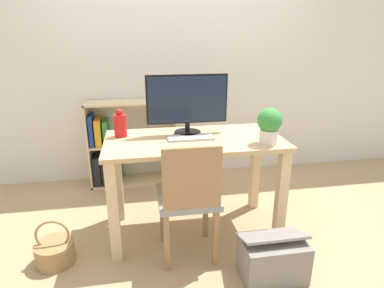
{
  "coord_description": "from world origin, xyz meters",
  "views": [
    {
      "loc": [
        -0.39,
        -2.17,
        1.48
      ],
      "look_at": [
        0.0,
        0.1,
        0.68
      ],
      "focal_mm": 30.0,
      "sensor_mm": 36.0,
      "label": 1
    }
  ],
  "objects_px": {
    "monitor": "(187,102)",
    "storage_box": "(273,258)",
    "keyboard": "(191,138)",
    "bookshelf": "(118,150)",
    "potted_plant": "(269,124)",
    "chair": "(189,196)",
    "basket": "(55,251)",
    "vase": "(120,125)"
  },
  "relations": [
    {
      "from": "chair",
      "to": "bookshelf",
      "type": "distance_m",
      "value": 1.4
    },
    {
      "from": "monitor",
      "to": "potted_plant",
      "type": "relative_size",
      "value": 2.42
    },
    {
      "from": "keyboard",
      "to": "potted_plant",
      "type": "relative_size",
      "value": 1.34
    },
    {
      "from": "monitor",
      "to": "bookshelf",
      "type": "xyz_separation_m",
      "value": [
        -0.58,
        0.83,
        -0.64
      ]
    },
    {
      "from": "bookshelf",
      "to": "storage_box",
      "type": "relative_size",
      "value": 2.16
    },
    {
      "from": "vase",
      "to": "storage_box",
      "type": "distance_m",
      "value": 1.38
    },
    {
      "from": "keyboard",
      "to": "storage_box",
      "type": "relative_size",
      "value": 0.82
    },
    {
      "from": "chair",
      "to": "potted_plant",
      "type": "bearing_deg",
      "value": 13.47
    },
    {
      "from": "vase",
      "to": "storage_box",
      "type": "relative_size",
      "value": 0.51
    },
    {
      "from": "keyboard",
      "to": "storage_box",
      "type": "bearing_deg",
      "value": -54.78
    },
    {
      "from": "basket",
      "to": "vase",
      "type": "bearing_deg",
      "value": 38.05
    },
    {
      "from": "vase",
      "to": "basket",
      "type": "distance_m",
      "value": 0.97
    },
    {
      "from": "potted_plant",
      "to": "chair",
      "type": "bearing_deg",
      "value": -167.14
    },
    {
      "from": "vase",
      "to": "bookshelf",
      "type": "relative_size",
      "value": 0.24
    },
    {
      "from": "potted_plant",
      "to": "basket",
      "type": "xyz_separation_m",
      "value": [
        -1.48,
        -0.03,
        -0.81
      ]
    },
    {
      "from": "basket",
      "to": "potted_plant",
      "type": "bearing_deg",
      "value": 1.27
    },
    {
      "from": "keyboard",
      "to": "chair",
      "type": "xyz_separation_m",
      "value": [
        -0.07,
        -0.33,
        -0.3
      ]
    },
    {
      "from": "monitor",
      "to": "storage_box",
      "type": "bearing_deg",
      "value": -59.81
    },
    {
      "from": "chair",
      "to": "keyboard",
      "type": "bearing_deg",
      "value": 79.14
    },
    {
      "from": "potted_plant",
      "to": "storage_box",
      "type": "height_order",
      "value": "potted_plant"
    },
    {
      "from": "vase",
      "to": "basket",
      "type": "relative_size",
      "value": 0.64
    },
    {
      "from": "chair",
      "to": "basket",
      "type": "relative_size",
      "value": 2.64
    },
    {
      "from": "monitor",
      "to": "bookshelf",
      "type": "bearing_deg",
      "value": 125.01
    },
    {
      "from": "keyboard",
      "to": "bookshelf",
      "type": "bearing_deg",
      "value": 121.26
    },
    {
      "from": "potted_plant",
      "to": "basket",
      "type": "distance_m",
      "value": 1.69
    },
    {
      "from": "monitor",
      "to": "potted_plant",
      "type": "xyz_separation_m",
      "value": [
        0.51,
        -0.33,
        -0.11
      ]
    },
    {
      "from": "bookshelf",
      "to": "basket",
      "type": "bearing_deg",
      "value": -107.76
    },
    {
      "from": "storage_box",
      "to": "monitor",
      "type": "bearing_deg",
      "value": 120.19
    },
    {
      "from": "vase",
      "to": "monitor",
      "type": "bearing_deg",
      "value": -1.08
    },
    {
      "from": "chair",
      "to": "storage_box",
      "type": "distance_m",
      "value": 0.65
    },
    {
      "from": "storage_box",
      "to": "vase",
      "type": "bearing_deg",
      "value": 141.1
    },
    {
      "from": "keyboard",
      "to": "basket",
      "type": "bearing_deg",
      "value": -166.76
    },
    {
      "from": "keyboard",
      "to": "bookshelf",
      "type": "height_order",
      "value": "bookshelf"
    },
    {
      "from": "vase",
      "to": "chair",
      "type": "height_order",
      "value": "vase"
    },
    {
      "from": "keyboard",
      "to": "bookshelf",
      "type": "relative_size",
      "value": 0.38
    },
    {
      "from": "vase",
      "to": "chair",
      "type": "relative_size",
      "value": 0.24
    },
    {
      "from": "potted_plant",
      "to": "bookshelf",
      "type": "distance_m",
      "value": 1.68
    },
    {
      "from": "vase",
      "to": "potted_plant",
      "type": "xyz_separation_m",
      "value": [
        1.01,
        -0.34,
        0.05
      ]
    },
    {
      "from": "monitor",
      "to": "keyboard",
      "type": "relative_size",
      "value": 1.81
    },
    {
      "from": "vase",
      "to": "storage_box",
      "type": "xyz_separation_m",
      "value": [
        0.92,
        -0.74,
        -0.71
      ]
    },
    {
      "from": "bookshelf",
      "to": "storage_box",
      "type": "bearing_deg",
      "value": -57.18
    },
    {
      "from": "potted_plant",
      "to": "storage_box",
      "type": "bearing_deg",
      "value": -101.54
    }
  ]
}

